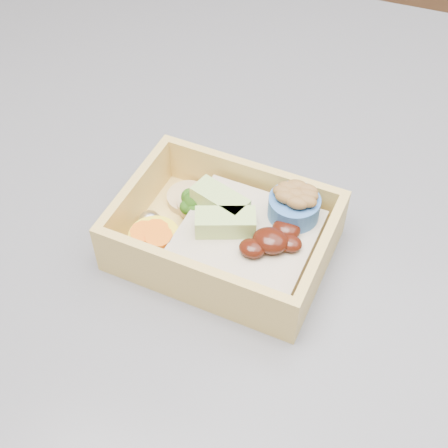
% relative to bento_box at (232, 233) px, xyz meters
% --- Properties ---
extents(bento_box, '(0.17, 0.13, 0.06)m').
position_rel_bento_box_xyz_m(bento_box, '(0.00, 0.00, 0.00)').
color(bento_box, '#DBB55A').
rests_on(bento_box, island).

